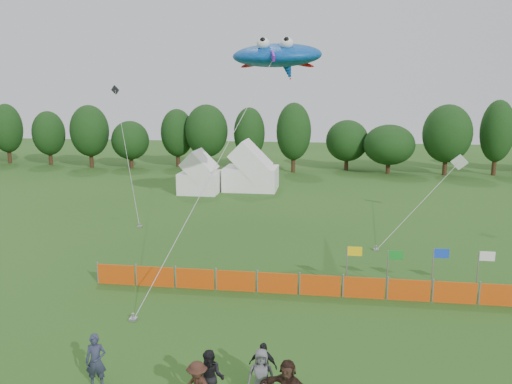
# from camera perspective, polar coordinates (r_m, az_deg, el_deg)

# --- Properties ---
(treeline) EXTENTS (104.57, 8.78, 8.36)m
(treeline) POSITION_cam_1_polar(r_m,az_deg,el_deg) (59.56, 6.89, 6.33)
(treeline) COLOR #382314
(treeline) RESTS_ON ground
(tent_left) EXTENTS (3.65, 3.65, 3.22)m
(tent_left) POSITION_cam_1_polar(r_m,az_deg,el_deg) (47.09, -6.42, 1.88)
(tent_left) COLOR white
(tent_left) RESTS_ON ground
(tent_right) EXTENTS (5.14, 4.11, 3.63)m
(tent_right) POSITION_cam_1_polar(r_m,az_deg,el_deg) (48.27, -0.57, 2.43)
(tent_right) COLOR white
(tent_right) RESTS_ON ground
(barrier_fence) EXTENTS (19.90, 0.06, 1.00)m
(barrier_fence) POSITION_cam_1_polar(r_m,az_deg,el_deg) (23.81, 4.89, -10.47)
(barrier_fence) COLOR #CB440B
(barrier_fence) RESTS_ON ground
(flag_row) EXTENTS (6.73, 0.78, 2.16)m
(flag_row) POSITION_cam_1_polar(r_m,az_deg,el_deg) (24.97, 17.69, -7.71)
(flag_row) COLOR gray
(flag_row) RESTS_ON ground
(spectator_a) EXTENTS (0.73, 0.55, 1.81)m
(spectator_a) POSITION_cam_1_polar(r_m,az_deg,el_deg) (17.57, -17.83, -17.92)
(spectator_a) COLOR #272C42
(spectator_a) RESTS_ON ground
(spectator_b) EXTENTS (0.88, 0.69, 1.80)m
(spectator_b) POSITION_cam_1_polar(r_m,az_deg,el_deg) (16.01, -5.22, -20.51)
(spectator_b) COLOR black
(spectator_b) RESTS_ON ground
(spectator_d) EXTENTS (0.98, 0.53, 1.58)m
(spectator_d) POSITION_cam_1_polar(r_m,az_deg,el_deg) (16.80, 0.79, -19.24)
(spectator_d) COLOR black
(spectator_d) RESTS_ON ground
(spectator_e) EXTENTS (0.89, 0.63, 1.71)m
(spectator_e) POSITION_cam_1_polar(r_m,az_deg,el_deg) (16.20, 0.58, -20.25)
(spectator_e) COLOR #56565C
(spectator_e) RESTS_ON ground
(stingray_kite) EXTENTS (7.80, 22.10, 12.67)m
(stingray_kite) POSITION_cam_1_polar(r_m,az_deg,el_deg) (33.31, 2.53, 15.25)
(stingray_kite) COLOR blue
(stingray_kite) RESTS_ON ground
(small_kite_white) EXTENTS (7.10, 8.05, 5.01)m
(small_kite_white) POSITION_cam_1_polar(r_m,az_deg,el_deg) (36.29, 20.15, 0.86)
(small_kite_white) COLOR white
(small_kite_white) RESTS_ON ground
(small_kite_dark) EXTENTS (6.00, 9.80, 9.94)m
(small_kite_dark) POSITION_cam_1_polar(r_m,az_deg,el_deg) (41.39, -14.84, 5.76)
(small_kite_dark) COLOR black
(small_kite_dark) RESTS_ON ground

